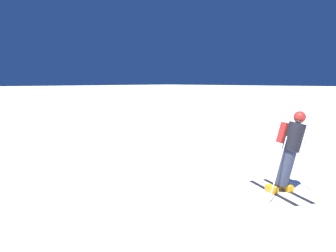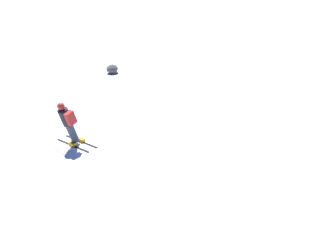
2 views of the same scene
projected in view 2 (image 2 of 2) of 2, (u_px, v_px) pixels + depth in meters
ground_plane at (90, 127)px, 12.40m from camera, size 300.00×300.00×0.00m
skier at (68, 122)px, 10.62m from camera, size 1.43×1.60×1.68m
exposed_boulder_0 at (112, 69)px, 18.69m from camera, size 0.76×0.65×0.49m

